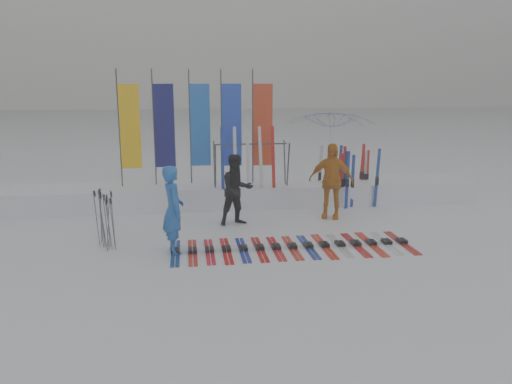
{
  "coord_description": "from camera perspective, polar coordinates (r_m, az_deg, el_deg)",
  "views": [
    {
      "loc": [
        -1.34,
        -9.33,
        3.41
      ],
      "look_at": [
        0.2,
        1.6,
        1.0
      ],
      "focal_mm": 35.0,
      "sensor_mm": 36.0,
      "label": 1
    }
  ],
  "objects": [
    {
      "name": "pole_cluster",
      "position": [
        10.92,
        -16.85,
        -3.13
      ],
      "size": [
        0.43,
        0.84,
        1.26
      ],
      "color": "#595B60",
      "rests_on": "ground"
    },
    {
      "name": "person_yellow",
      "position": [
        12.9,
        8.56,
        1.27
      ],
      "size": [
        1.23,
        0.88,
        1.94
      ],
      "primitive_type": "imported",
      "rotation": [
        0.0,
        0.0,
        -0.4
      ],
      "color": "orange",
      "rests_on": "ground"
    },
    {
      "name": "upright_skis",
      "position": [
        14.61,
        10.54,
        1.77
      ],
      "size": [
        1.55,
        1.12,
        1.7
      ],
      "color": "red",
      "rests_on": "ground"
    },
    {
      "name": "tent_canopy",
      "position": [
        16.12,
        8.54,
        4.75
      ],
      "size": [
        3.1,
        3.15,
        2.65
      ],
      "primitive_type": "imported",
      "rotation": [
        0.0,
        0.0,
        -0.07
      ],
      "color": "white",
      "rests_on": "ground"
    },
    {
      "name": "snow_bank",
      "position": [
        14.34,
        -2.47,
        -0.23
      ],
      "size": [
        14.0,
        1.6,
        0.6
      ],
      "primitive_type": "cube",
      "color": "white",
      "rests_on": "ground"
    },
    {
      "name": "feather_flags",
      "position": [
        14.17,
        -6.72,
        7.51
      ],
      "size": [
        4.26,
        0.26,
        3.2
      ],
      "color": "#383A3F",
      "rests_on": "ground"
    },
    {
      "name": "ski_rack",
      "position": [
        13.8,
        -0.58,
        3.87
      ],
      "size": [
        2.04,
        0.8,
        1.23
      ],
      "color": "#383A3F",
      "rests_on": "ground"
    },
    {
      "name": "person_blue",
      "position": [
        10.25,
        -9.45,
        -2.0
      ],
      "size": [
        0.55,
        0.73,
        1.81
      ],
      "primitive_type": "imported",
      "rotation": [
        0.0,
        0.0,
        1.77
      ],
      "color": "blue",
      "rests_on": "ground"
    },
    {
      "name": "person_black",
      "position": [
        12.15,
        -2.22,
        0.24
      ],
      "size": [
        1.0,
        0.87,
        1.74
      ],
      "primitive_type": "imported",
      "rotation": [
        0.0,
        0.0,
        0.28
      ],
      "color": "black",
      "rests_on": "ground"
    },
    {
      "name": "ground",
      "position": [
        10.02,
        0.15,
        -7.57
      ],
      "size": [
        120.0,
        120.0,
        0.0
      ],
      "primitive_type": "plane",
      "color": "white",
      "rests_on": "ground"
    },
    {
      "name": "ski_row",
      "position": [
        10.64,
        4.18,
        -6.22
      ],
      "size": [
        5.06,
        1.7,
        0.07
      ],
      "color": "navy",
      "rests_on": "ground"
    }
  ]
}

